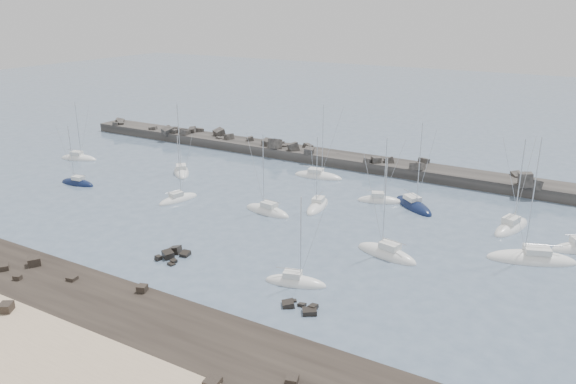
# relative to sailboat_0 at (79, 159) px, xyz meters

# --- Properties ---
(ground) EXTENTS (400.00, 400.00, 0.00)m
(ground) POSITION_rel_sailboat_0_xyz_m (49.40, -15.43, -0.14)
(ground) COLOR slate
(ground) RESTS_ON ground
(sand_strip) EXTENTS (140.00, 14.00, 1.00)m
(sand_strip) POSITION_rel_sailboat_0_xyz_m (49.40, -47.43, -0.14)
(sand_strip) COLOR beige
(sand_strip) RESTS_ON ground
(rock_shelf) EXTENTS (140.00, 12.00, 1.85)m
(rock_shelf) POSITION_rel_sailboat_0_xyz_m (49.30, -37.43, -0.13)
(rock_shelf) COLOR black
(rock_shelf) RESTS_ON ground
(rock_cluster_near) EXTENTS (3.14, 4.13, 1.56)m
(rock_cluster_near) POSITION_rel_sailboat_0_xyz_m (44.74, -23.77, 0.00)
(rock_cluster_near) COLOR black
(rock_cluster_near) RESTS_ON ground
(rock_cluster_far) EXTENTS (4.43, 2.56, 1.26)m
(rock_cluster_far) POSITION_rel_sailboat_0_xyz_m (63.80, -26.73, -0.15)
(rock_cluster_far) COLOR black
(rock_cluster_far) RESTS_ON ground
(breakwater) EXTENTS (115.00, 7.74, 5.47)m
(breakwater) POSITION_rel_sailboat_0_xyz_m (41.84, 22.53, 0.17)
(breakwater) COLOR #2F2D2A
(breakwater) RESTS_ON ground
(sailboat_0) EXTENTS (7.84, 4.32, 11.96)m
(sailboat_0) POSITION_rel_sailboat_0_xyz_m (0.00, 0.00, 0.00)
(sailboat_0) COLOR white
(sailboat_0) RESTS_ON ground
(sailboat_1) EXTENTS (7.53, 7.76, 13.05)m
(sailboat_1) POSITION_rel_sailboat_0_xyz_m (22.84, 3.18, -0.00)
(sailboat_1) COLOR white
(sailboat_1) RESTS_ON ground
(sailboat_2) EXTENTS (6.79, 2.60, 10.65)m
(sailboat_2) POSITION_rel_sailboat_0_xyz_m (12.24, -10.61, -0.01)
(sailboat_2) COLOR #0E1A3D
(sailboat_2) RESTS_ON ground
(sailboat_3) EXTENTS (3.73, 7.14, 10.90)m
(sailboat_3) POSITION_rel_sailboat_0_xyz_m (32.08, -8.36, -0.01)
(sailboat_3) COLOR white
(sailboat_3) RESTS_ON ground
(sailboat_4) EXTENTS (8.97, 3.88, 13.59)m
(sailboat_4) POSITION_rel_sailboat_0_xyz_m (44.98, 13.06, -0.01)
(sailboat_4) COLOR white
(sailboat_4) RESTS_ON ground
(sailboat_5) EXTENTS (7.95, 3.37, 12.36)m
(sailboat_5) POSITION_rel_sailboat_0_xyz_m (46.56, -5.81, 0.01)
(sailboat_5) COLOR white
(sailboat_5) RESTS_ON ground
(sailboat_6) EXTENTS (3.37, 7.59, 11.68)m
(sailboat_6) POSITION_rel_sailboat_0_xyz_m (51.86, -0.36, -0.01)
(sailboat_6) COLOR white
(sailboat_6) RESTS_ON ground
(sailboat_7) EXTENTS (7.10, 3.87, 10.84)m
(sailboat_7) POSITION_rel_sailboat_0_xyz_m (60.65, -22.40, -0.01)
(sailboat_7) COLOR white
(sailboat_7) RESTS_ON ground
(sailboat_8) EXTENTS (8.44, 7.65, 13.74)m
(sailboat_8) POSITION_rel_sailboat_0_xyz_m (63.96, 7.07, -0.00)
(sailboat_8) COLOR #0E1A3D
(sailboat_8) RESTS_ON ground
(sailboat_9) EXTENTS (8.47, 4.21, 13.06)m
(sailboat_9) POSITION_rel_sailboat_0_xyz_m (66.58, -10.76, 0.02)
(sailboat_9) COLOR white
(sailboat_9) RESTS_ON ground
(sailboat_10) EXTENTS (4.66, 8.62, 13.25)m
(sailboat_10) POSITION_rel_sailboat_0_xyz_m (77.97, 5.48, 0.02)
(sailboat_10) COLOR white
(sailboat_10) RESTS_ON ground
(sailboat_11) EXTENTS (10.62, 6.51, 15.93)m
(sailboat_11) POSITION_rel_sailboat_0_xyz_m (81.74, -3.50, 0.00)
(sailboat_11) COLOR white
(sailboat_11) RESTS_ON ground
(sailboat_13) EXTENTS (7.09, 4.26, 10.89)m
(sailboat_13) POSITION_rel_sailboat_0_xyz_m (58.84, 6.65, -0.00)
(sailboat_13) COLOR white
(sailboat_13) RESTS_ON ground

